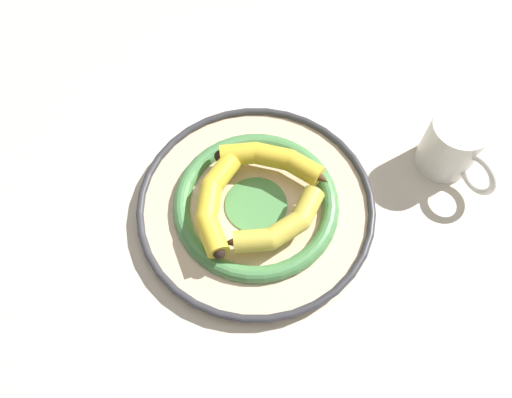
# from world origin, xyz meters

# --- Properties ---
(ground_plane) EXTENTS (2.80, 2.80, 0.00)m
(ground_plane) POSITION_xyz_m (0.00, 0.00, 0.00)
(ground_plane) COLOR beige
(decorative_bowl) EXTENTS (0.37, 0.37, 0.03)m
(decorative_bowl) POSITION_xyz_m (-0.03, -0.03, 0.02)
(decorative_bowl) COLOR beige
(decorative_bowl) RESTS_ON ground_plane
(banana_a) EXTENTS (0.09, 0.17, 0.03)m
(banana_a) POSITION_xyz_m (-0.10, -0.01, 0.05)
(banana_a) COLOR gold
(banana_a) RESTS_ON decorative_bowl
(banana_b) EXTENTS (0.17, 0.10, 0.03)m
(banana_b) POSITION_xyz_m (-0.02, -0.09, 0.05)
(banana_b) COLOR gold
(banana_b) RESTS_ON decorative_bowl
(banana_c) EXTENTS (0.11, 0.16, 0.03)m
(banana_c) POSITION_xyz_m (0.01, 0.02, 0.05)
(banana_c) COLOR yellow
(banana_c) RESTS_ON decorative_bowl
(coffee_mug) EXTENTS (0.14, 0.09, 0.10)m
(coffee_mug) POSITION_xyz_m (-0.22, -0.29, 0.05)
(coffee_mug) COLOR white
(coffee_mug) RESTS_ON ground_plane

